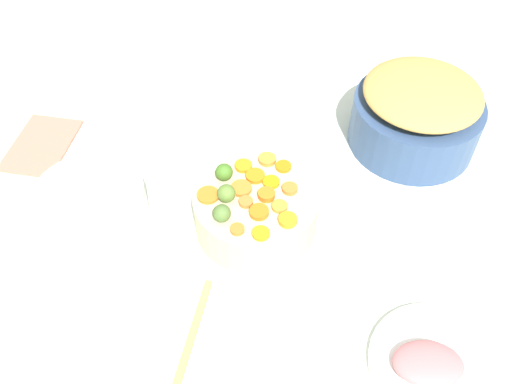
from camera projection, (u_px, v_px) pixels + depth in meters
The scene contains 26 objects.
tabletop at pixel (266, 240), 1.01m from camera, with size 2.40×2.40×0.02m, color silver.
serving_bowl_carrots at pixel (256, 211), 0.99m from camera, with size 0.22×0.22×0.08m, color #B7B38C.
metal_pot at pixel (415, 122), 1.13m from camera, with size 0.26×0.26×0.11m, color #324A74.
stuffing_mound at pixel (423, 93), 1.08m from camera, with size 0.23×0.23×0.05m, color tan.
carrot_slice_0 at pixel (267, 195), 0.95m from camera, with size 0.03×0.03×0.01m, color orange.
carrot_slice_1 at pixel (288, 220), 0.92m from camera, with size 0.03×0.03×0.01m, color orange.
carrot_slice_2 at pixel (246, 202), 0.95m from camera, with size 0.02×0.02×0.01m, color orange.
carrot_slice_3 at pixel (238, 229), 0.91m from camera, with size 0.02×0.02×0.01m, color orange.
carrot_slice_4 at pixel (256, 176), 0.99m from camera, with size 0.03×0.03×0.01m, color orange.
carrot_slice_5 at pixel (290, 189), 0.97m from camera, with size 0.03×0.03×0.01m, color orange.
carrot_slice_6 at pixel (208, 195), 0.96m from camera, with size 0.04×0.04×0.01m, color orange.
carrot_slice_7 at pixel (280, 206), 0.94m from camera, with size 0.03×0.03×0.01m, color orange.
carrot_slice_8 at pixel (244, 166), 1.00m from camera, with size 0.03×0.03×0.01m, color orange.
carrot_slice_9 at pixel (284, 166), 1.00m from camera, with size 0.03×0.03×0.01m, color orange.
carrot_slice_10 at pixel (259, 212), 0.93m from camera, with size 0.03×0.03×0.01m, color orange.
carrot_slice_11 at pixel (268, 159), 1.01m from camera, with size 0.03×0.03×0.01m, color orange.
carrot_slice_12 at pixel (261, 233), 0.90m from camera, with size 0.03×0.03×0.01m, color orange.
carrot_slice_13 at pixel (271, 182), 0.98m from camera, with size 0.03×0.03×0.01m, color orange.
carrot_slice_14 at pixel (242, 188), 0.97m from camera, with size 0.04×0.04×0.01m, color orange.
brussels_sprout_0 at pixel (227, 193), 0.94m from camera, with size 0.03×0.03×0.03m, color #597931.
brussels_sprout_1 at pixel (225, 172), 0.98m from camera, with size 0.03×0.03×0.03m, color #427223.
brussels_sprout_2 at pixel (222, 213), 0.91m from camera, with size 0.03×0.03×0.03m, color #4F6E32.
casserole_dish at pixel (93, 208), 0.99m from camera, with size 0.19×0.19×0.09m, color white.
ham_plate at pixel (438, 366), 0.84m from camera, with size 0.21×0.21×0.01m, color white.
ham_slice_main at pixel (429, 364), 0.82m from camera, with size 0.11×0.08×0.03m, color #C86E71.
dish_towel at pixel (42, 145), 1.16m from camera, with size 0.17×0.12×0.01m, color #B5725F.
Camera 1 is at (-0.60, 0.00, 0.83)m, focal length 38.69 mm.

